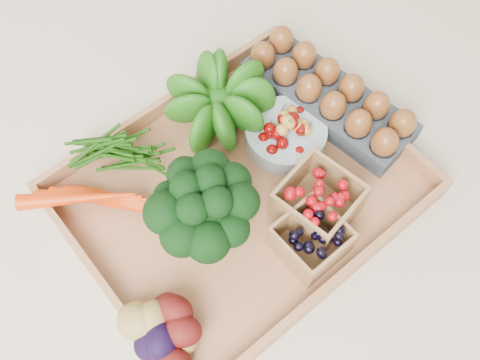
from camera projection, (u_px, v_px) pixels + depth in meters
ground at (240, 196)px, 0.93m from camera, size 4.00×4.00×0.00m
tray at (240, 194)px, 0.92m from camera, size 0.55×0.45×0.01m
carrots at (115, 201)px, 0.88m from camera, size 0.19×0.13×0.04m
lettuce at (218, 101)px, 0.93m from camera, size 0.13×0.13×0.13m
broccoli at (205, 220)px, 0.82m from camera, size 0.16×0.16×0.13m
cherry_bowl at (286, 135)px, 0.95m from camera, size 0.14×0.14×0.04m
egg_carton at (327, 100)px, 0.98m from camera, size 0.16×0.34×0.04m
potatoes at (167, 325)px, 0.77m from camera, size 0.15×0.15×0.09m
punnet_blackberry at (311, 240)px, 0.84m from camera, size 0.10×0.10×0.07m
punnet_raspberry at (318, 202)px, 0.86m from camera, size 0.13×0.13×0.08m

